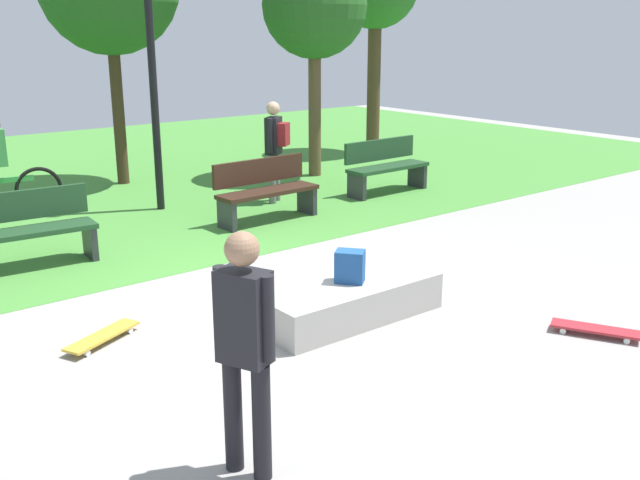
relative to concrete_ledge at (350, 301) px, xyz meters
name	(u,v)px	position (x,y,z in m)	size (l,w,h in m)	color
ground_plane	(272,297)	(-0.27, 0.97, -0.18)	(28.00, 28.00, 0.00)	#9E9993
grass_lawn	(37,182)	(-0.27, 8.62, -0.18)	(26.60, 12.69, 0.01)	#478C38
concrete_ledge	(350,301)	(0.00, 0.00, 0.00)	(1.89, 0.71, 0.37)	#A8A59E
backpack_on_ledge	(350,266)	(0.03, 0.05, 0.34)	(0.28, 0.20, 0.32)	#1E4C8C
skater_performing_trick	(245,338)	(-2.21, -1.57, 0.77)	(0.31, 0.40, 1.63)	black
skateboard_by_ledge	(595,329)	(1.53, -1.75, -0.12)	(0.55, 0.80, 0.08)	#A5262D
skateboard_spare	(102,336)	(-2.16, 0.97, -0.12)	(0.81, 0.52, 0.08)	gold
park_bench_by_oak	(385,165)	(4.20, 3.96, 0.30)	(1.61, 0.51, 0.91)	#1E4223
park_bench_near_path	(25,228)	(-1.98, 3.65, 0.30)	(1.63, 0.59, 0.91)	#1E4223
park_bench_far_left	(265,189)	(1.50, 3.67, 0.30)	(1.62, 0.53, 0.91)	#331E14
tree_broad_elm	(315,7)	(4.17, 5.90, 2.93)	(1.93, 1.93, 4.11)	brown
lamp_post	(151,52)	(0.59, 5.28, 2.23)	(0.28, 0.28, 3.93)	black
pedestrian_with_backpack	(275,143)	(2.29, 4.54, 0.80)	(0.44, 0.45, 1.64)	slate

